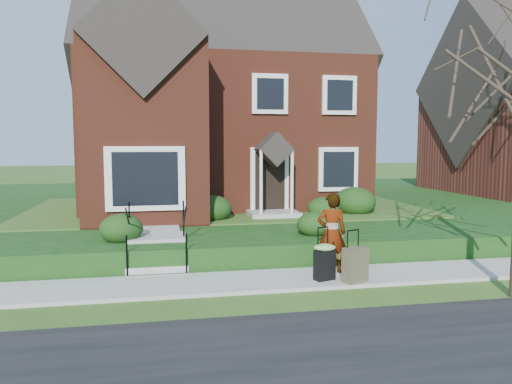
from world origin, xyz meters
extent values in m
plane|color=#2D5119|center=(0.00, 0.00, 0.00)|extent=(120.00, 120.00, 0.00)
cube|color=#9E9B93|center=(0.00, 0.00, 0.04)|extent=(60.00, 1.60, 0.08)
cube|color=#0F390F|center=(4.00, 10.90, 0.30)|extent=(44.00, 20.00, 0.60)
cube|color=#9E9B93|center=(-2.50, 5.00, 0.63)|extent=(1.20, 6.00, 0.06)
cube|color=maroon|center=(0.00, 10.00, 3.30)|extent=(10.00, 8.00, 5.40)
cube|color=maroon|center=(-2.80, 5.20, 3.30)|extent=(3.60, 2.40, 5.40)
cube|color=white|center=(-2.80, 4.05, 2.00)|extent=(2.20, 0.30, 1.80)
cube|color=black|center=(1.20, 5.94, 1.65)|extent=(1.00, 0.12, 2.10)
cube|color=black|center=(3.60, 5.95, 2.10)|extent=(1.40, 0.10, 1.50)
cube|color=maroon|center=(3.00, 10.00, 8.20)|extent=(0.90, 0.90, 3.00)
cube|color=#9E9B93|center=(-2.50, 1.00, 0.15)|extent=(1.40, 0.30, 0.15)
cube|color=#9E9B93|center=(-2.50, 1.30, 0.30)|extent=(1.40, 0.30, 0.15)
cube|color=#9E9B93|center=(-2.50, 1.60, 0.45)|extent=(1.40, 0.30, 0.15)
cube|color=#9E9B93|center=(-2.50, 1.90, 0.60)|extent=(1.40, 0.30, 0.15)
cube|color=#9E9B93|center=(-2.50, 2.45, 0.60)|extent=(1.40, 0.80, 0.15)
cylinder|color=black|center=(-3.15, 0.85, 0.53)|extent=(0.04, 0.04, 0.90)
cylinder|color=black|center=(-3.15, 2.05, 1.13)|extent=(0.04, 0.04, 0.90)
cylinder|color=black|center=(-1.85, 0.85, 0.53)|extent=(0.04, 0.04, 0.90)
cylinder|color=black|center=(-1.85, 2.05, 1.13)|extent=(0.04, 0.04, 0.90)
ellipsoid|color=black|center=(-4.20, 5.42, 1.03)|extent=(1.24, 1.24, 0.87)
ellipsoid|color=black|center=(-0.83, 5.16, 1.04)|extent=(1.24, 1.24, 0.87)
ellipsoid|color=black|center=(2.78, 5.03, 0.97)|extent=(1.05, 1.05, 0.74)
ellipsoid|color=black|center=(4.10, 5.66, 1.10)|extent=(1.44, 1.44, 1.01)
ellipsoid|color=black|center=(-3.36, 2.26, 0.97)|extent=(1.06, 1.06, 0.74)
ellipsoid|color=black|center=(1.57, 2.14, 0.93)|extent=(0.95, 0.95, 0.67)
imported|color=#999999|center=(1.37, 0.27, 0.98)|extent=(0.72, 0.54, 1.80)
cube|color=black|center=(1.01, -0.31, 0.40)|extent=(0.48, 0.36, 0.64)
cylinder|color=black|center=(1.01, -0.31, 1.21)|extent=(0.25, 0.11, 0.03)
cylinder|color=black|center=(0.88, -0.31, 0.97)|extent=(0.02, 0.02, 0.48)
cylinder|color=black|center=(1.14, -0.31, 0.97)|extent=(0.02, 0.02, 0.48)
cylinder|color=black|center=(0.86, -0.31, 0.11)|extent=(0.06, 0.07, 0.06)
cylinder|color=black|center=(1.16, -0.31, 0.11)|extent=(0.06, 0.07, 0.06)
ellipsoid|color=#86B96A|center=(1.01, -0.31, 0.80)|extent=(0.57, 0.51, 0.15)
cube|color=brown|center=(1.59, -0.59, 0.45)|extent=(0.58, 0.45, 0.73)
cylinder|color=black|center=(1.59, -0.59, 1.17)|extent=(0.30, 0.14, 0.03)
cylinder|color=black|center=(1.44, -0.59, 0.99)|extent=(0.02, 0.02, 0.36)
cylinder|color=black|center=(1.74, -0.59, 0.99)|extent=(0.02, 0.02, 0.36)
cylinder|color=black|center=(1.41, -0.59, 0.11)|extent=(0.06, 0.07, 0.06)
cylinder|color=black|center=(1.77, -0.59, 0.11)|extent=(0.06, 0.07, 0.06)
camera|label=1|loc=(-2.41, -10.26, 2.99)|focal=35.00mm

